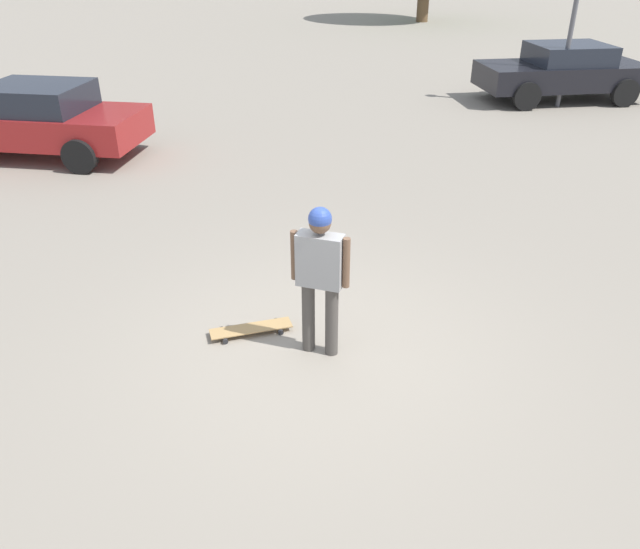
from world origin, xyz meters
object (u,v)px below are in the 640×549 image
object	(u,v)px
person	(320,269)
car_parked_far	(563,71)
skateboard	(251,329)
car_parked_near	(37,119)

from	to	relation	value
person	car_parked_far	size ratio (longest dim) A/B	0.38
person	skateboard	world-z (taller)	person
skateboard	car_parked_far	size ratio (longest dim) A/B	0.19
car_parked_near	car_parked_far	size ratio (longest dim) A/B	1.02
skateboard	car_parked_far	world-z (taller)	car_parked_far
skateboard	car_parked_near	bearing A→B (deg)	-69.56
skateboard	car_parked_near	world-z (taller)	car_parked_near
person	car_parked_far	bearing A→B (deg)	78.61
skateboard	car_parked_near	distance (m)	8.06
car_parked_near	person	bearing A→B (deg)	138.51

